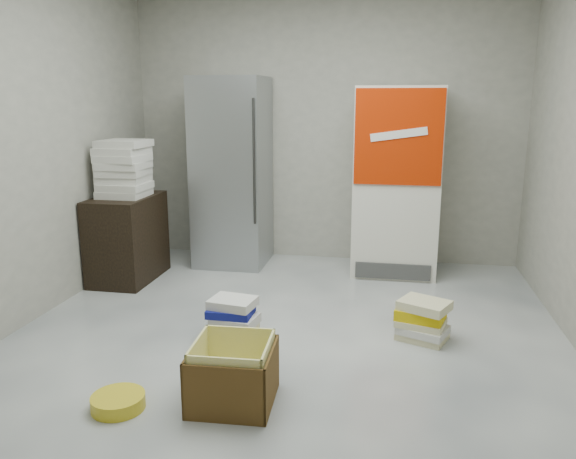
% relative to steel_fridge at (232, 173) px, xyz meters
% --- Properties ---
extents(ground, '(5.00, 5.00, 0.00)m').
position_rel_steel_fridge_xyz_m(ground, '(0.90, -2.13, -0.95)').
color(ground, silver).
rests_on(ground, ground).
extents(room_shell, '(4.04, 5.04, 2.82)m').
position_rel_steel_fridge_xyz_m(room_shell, '(0.90, -2.13, 0.85)').
color(room_shell, '#A7A396').
rests_on(room_shell, ground).
extents(steel_fridge, '(0.70, 0.72, 1.90)m').
position_rel_steel_fridge_xyz_m(steel_fridge, '(0.00, 0.00, 0.00)').
color(steel_fridge, '#9FA2A6').
rests_on(steel_fridge, ground).
extents(coke_cooler, '(0.80, 0.73, 1.80)m').
position_rel_steel_fridge_xyz_m(coke_cooler, '(1.65, -0.01, -0.05)').
color(coke_cooler, silver).
rests_on(coke_cooler, ground).
extents(wood_shelf, '(0.50, 0.80, 0.80)m').
position_rel_steel_fridge_xyz_m(wood_shelf, '(-0.83, -0.73, -0.55)').
color(wood_shelf, black).
rests_on(wood_shelf, ground).
extents(supply_box_stack, '(0.44, 0.45, 0.52)m').
position_rel_steel_fridge_xyz_m(supply_box_stack, '(-0.82, -0.73, 0.11)').
color(supply_box_stack, beige).
rests_on(supply_box_stack, wood_shelf).
extents(phonebook_stack_main, '(0.36, 0.30, 0.31)m').
position_rel_steel_fridge_xyz_m(phonebook_stack_main, '(0.55, -1.91, -0.79)').
color(phonebook_stack_main, tan).
rests_on(phonebook_stack_main, ground).
extents(phonebook_stack_side, '(0.42, 0.37, 0.29)m').
position_rel_steel_fridge_xyz_m(phonebook_stack_side, '(1.86, -1.64, -0.80)').
color(phonebook_stack_side, beige).
rests_on(phonebook_stack_side, ground).
extents(cardboard_box, '(0.48, 0.48, 0.37)m').
position_rel_steel_fridge_xyz_m(cardboard_box, '(0.77, -2.72, -0.80)').
color(cardboard_box, yellow).
rests_on(cardboard_box, ground).
extents(bucket_lid, '(0.39, 0.39, 0.08)m').
position_rel_steel_fridge_xyz_m(bucket_lid, '(0.16, -2.91, -0.91)').
color(bucket_lid, gold).
rests_on(bucket_lid, ground).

